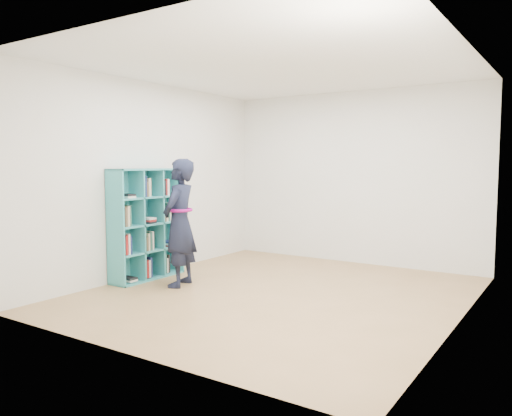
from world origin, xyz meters
The scene contains 9 objects.
floor centered at (0.00, 0.00, 0.00)m, with size 4.50×4.50×0.00m, color olive.
ceiling centered at (0.00, 0.00, 2.60)m, with size 4.50×4.50×0.00m, color white.
wall_left centered at (-2.00, 0.00, 1.30)m, with size 0.02×4.50×2.60m, color silver.
wall_right centered at (2.00, 0.00, 1.30)m, with size 0.02×4.50×2.60m, color silver.
wall_back centered at (0.00, 2.25, 1.30)m, with size 4.00×0.02×2.60m, color silver.
wall_front centered at (0.00, -2.25, 1.30)m, with size 4.00×0.02×2.60m, color silver.
bookshelf centered at (-1.86, -0.26, 0.71)m, with size 0.32×1.09×1.45m.
person centered at (-1.20, -0.33, 0.79)m, with size 0.53×0.66×1.57m.
smartphone centered at (-1.37, -0.28, 0.89)m, with size 0.05×0.09×0.12m.
Camera 1 is at (2.92, -4.90, 1.50)m, focal length 35.00 mm.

